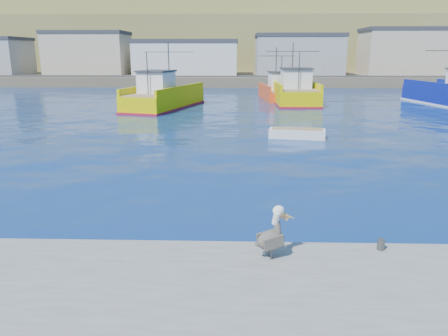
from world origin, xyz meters
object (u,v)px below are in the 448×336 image
Objects in this scene: trawler_yellow_b at (293,92)px; trawler_yellow_a at (164,97)px; boat_orange at (277,91)px; skiff_mid at (297,134)px; pelican at (272,236)px.

trawler_yellow_a is at bearing -157.82° from trawler_yellow_b.
boat_orange is 2.29× the size of skiff_mid.
boat_orange is (12.33, 8.41, -0.05)m from trawler_yellow_a.
trawler_yellow_a is 9.46× the size of pelican.
boat_orange is at bearing 34.30° from trawler_yellow_a.
skiff_mid is at bearing -54.16° from trawler_yellow_a.
pelican is (-3.85, -43.05, 0.05)m from boat_orange.
trawler_yellow_b reaches higher than pelican.
boat_orange is at bearing 88.19° from skiff_mid.
pelican is (8.48, -34.64, -0.01)m from trawler_yellow_a.
skiff_mid is 2.80× the size of pelican.
skiff_mid is at bearing -96.24° from trawler_yellow_b.
trawler_yellow_b is (13.93, 5.68, 0.03)m from trawler_yellow_a.
boat_orange reaches higher than pelican.
boat_orange is 6.42× the size of pelican.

